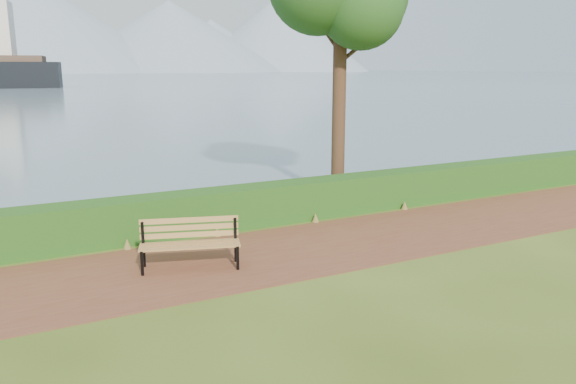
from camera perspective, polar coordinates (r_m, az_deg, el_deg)
ground at (r=12.14m, az=1.08°, el=-6.35°), size 140.00×140.00×0.00m
path at (r=12.39m, az=0.42°, el=-5.93°), size 40.00×3.40×0.01m
hedge at (r=14.24m, az=-3.87°, el=-1.41°), size 32.00×0.85×1.00m
water at (r=270.18m, az=-26.54°, el=10.50°), size 700.00×510.00×0.00m
bench at (r=11.40m, az=-9.94°, el=-4.80°), size 2.05×1.13×0.99m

